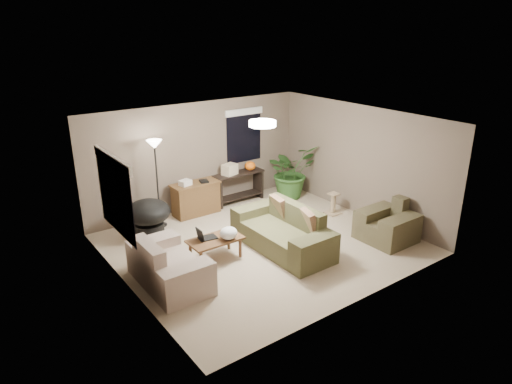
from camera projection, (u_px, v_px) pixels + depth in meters
room_shell at (262, 185)px, 8.70m from camera, size 5.50×5.50×5.50m
main_sofa at (283, 234)px, 8.88m from camera, size 0.95×2.20×0.85m
throw_pillows at (294, 214)px, 8.90m from camera, size 0.36×1.39×0.47m
loveseat at (168, 268)px, 7.64m from camera, size 0.90×1.60×0.85m
armchair at (387, 226)px, 9.22m from camera, size 0.95×1.00×0.85m
coffee_table at (215, 242)px, 8.43m from camera, size 1.00×0.55×0.42m
laptop at (204, 236)px, 8.37m from camera, size 0.37×0.27×0.24m
plastic_bag at (229, 233)px, 8.37m from camera, size 0.34×0.31×0.23m
desk at (196, 198)px, 10.46m from camera, size 1.10×0.50×0.75m
desk_papers at (189, 182)px, 10.22m from camera, size 0.71×0.31×0.12m
console_table at (239, 185)px, 11.16m from camera, size 1.30×0.40×0.75m
pumpkin at (250, 166)px, 11.20m from camera, size 0.30×0.30×0.22m
cardboard_box at (230, 169)px, 10.86m from camera, size 0.40×0.34×0.26m
papasan_chair at (149, 216)px, 9.30m from camera, size 1.05×1.05×0.80m
floor_lamp at (155, 155)px, 9.42m from camera, size 0.32×0.32×1.91m
ceiling_fixture at (262, 124)px, 8.29m from camera, size 0.50×0.50×0.10m
houseplant at (291, 177)px, 11.45m from camera, size 1.21×1.35×1.05m
cat_scratching_post at (333, 205)px, 10.52m from camera, size 0.32×0.32×0.50m
window_left at (114, 182)px, 7.23m from camera, size 0.05×1.56×1.33m
window_back at (244, 126)px, 11.11m from camera, size 1.06×0.05×1.33m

